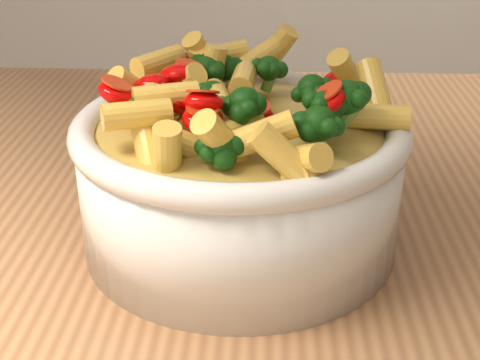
{
  "coord_description": "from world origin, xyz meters",
  "views": [
    {
      "loc": [
        0.05,
        -0.54,
        1.18
      ],
      "look_at": [
        0.03,
        -0.07,
        0.95
      ],
      "focal_mm": 50.0,
      "sensor_mm": 36.0,
      "label": 1
    }
  ],
  "objects": [
    {
      "name": "pasta_salad",
      "position": [
        0.03,
        -0.07,
        1.02
      ],
      "size": [
        0.2,
        0.2,
        0.05
      ],
      "color": "#FBBF4F",
      "rests_on": "serving_bowl"
    },
    {
      "name": "table",
      "position": [
        0.0,
        0.0,
        0.8
      ],
      "size": [
        1.2,
        0.8,
        0.9
      ],
      "color": "#A97348",
      "rests_on": "ground"
    },
    {
      "name": "serving_bowl",
      "position": [
        0.03,
        -0.07,
        0.95
      ],
      "size": [
        0.25,
        0.25,
        0.11
      ],
      "color": "silver",
      "rests_on": "table"
    }
  ]
}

